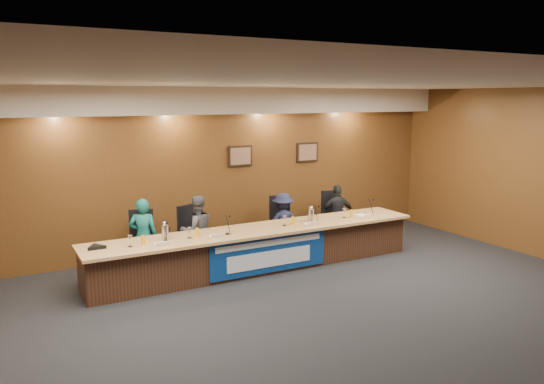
{
  "coord_description": "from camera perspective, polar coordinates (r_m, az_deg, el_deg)",
  "views": [
    {
      "loc": [
        -4.14,
        -5.66,
        3.0
      ],
      "look_at": [
        0.41,
        2.65,
        1.32
      ],
      "focal_mm": 35.0,
      "sensor_mm": 36.0,
      "label": 1
    }
  ],
  "objects": [
    {
      "name": "microphone_b",
      "position": [
        8.93,
        -4.82,
        -4.49
      ],
      "size": [
        0.07,
        0.07,
        0.02
      ],
      "primitive_type": "cylinder",
      "color": "black",
      "rests_on": "dais_top"
    },
    {
      "name": "panelist_a",
      "position": [
        9.36,
        -13.67,
        -4.67
      ],
      "size": [
        0.57,
        0.49,
        1.33
      ],
      "primitive_type": "imported",
      "rotation": [
        0.0,
        0.0,
        2.72
      ],
      "color": "#13605B",
      "rests_on": "floor"
    },
    {
      "name": "microphone_a",
      "position": [
        8.61,
        -11.34,
        -5.21
      ],
      "size": [
        0.07,
        0.07,
        0.02
      ],
      "primitive_type": "cylinder",
      "color": "black",
      "rests_on": "dais_top"
    },
    {
      "name": "banner_text_upper",
      "position": [
        9.01,
        -0.22,
        -5.51
      ],
      "size": [
        2.0,
        0.01,
        0.1
      ],
      "primitive_type": "cube",
      "color": "silver",
      "rests_on": "banner"
    },
    {
      "name": "office_chair_d",
      "position": [
        11.2,
        6.74,
        -3.01
      ],
      "size": [
        0.57,
        0.57,
        0.08
      ],
      "primitive_type": "cube",
      "rotation": [
        0.0,
        0.0,
        -0.22
      ],
      "color": "black",
      "rests_on": "floor"
    },
    {
      "name": "juice_glass_b",
      "position": [
        8.8,
        -8.06,
        -4.33
      ],
      "size": [
        0.06,
        0.06,
        0.15
      ],
      "primitive_type": "cylinder",
      "color": "#F6A50C",
      "rests_on": "dais_top"
    },
    {
      "name": "office_chair_a",
      "position": [
        9.5,
        -13.79,
        -5.61
      ],
      "size": [
        0.59,
        0.59,
        0.08
      ],
      "primitive_type": "cube",
      "rotation": [
        0.0,
        0.0,
        -0.26
      ],
      "color": "black",
      "rests_on": "floor"
    },
    {
      "name": "office_chair_b",
      "position": [
        9.78,
        -8.24,
        -4.96
      ],
      "size": [
        0.63,
        0.63,
        0.08
      ],
      "primitive_type": "cube",
      "rotation": [
        0.0,
        0.0,
        0.39
      ],
      "color": "black",
      "rests_on": "floor"
    },
    {
      "name": "nameplate_b",
      "position": [
        8.69,
        -5.86,
        -4.68
      ],
      "size": [
        0.24,
        0.08,
        0.1
      ],
      "primitive_type": "cube",
      "rotation": [
        0.31,
        0.0,
        0.0
      ],
      "color": "white",
      "rests_on": "dais_top"
    },
    {
      "name": "juice_glass_c",
      "position": [
        9.53,
        2.26,
        -3.13
      ],
      "size": [
        0.06,
        0.06,
        0.15
      ],
      "primitive_type": "cylinder",
      "color": "#F6A50C",
      "rests_on": "dais_top"
    },
    {
      "name": "banner_text_lower",
      "position": [
        9.09,
        -0.22,
        -7.21
      ],
      "size": [
        1.6,
        0.01,
        0.28
      ],
      "primitive_type": "cube",
      "color": "silver",
      "rests_on": "banner"
    },
    {
      "name": "microphone_c",
      "position": [
        9.7,
        4.68,
        -3.31
      ],
      "size": [
        0.07,
        0.07,
        0.02
      ],
      "primitive_type": "cylinder",
      "color": "black",
      "rests_on": "dais_top"
    },
    {
      "name": "soffit",
      "position": [
        10.28,
        -5.03,
        9.75
      ],
      "size": [
        10.0,
        0.5,
        0.5
      ],
      "primitive_type": "cube",
      "color": "beige",
      "rests_on": "wall_back"
    },
    {
      "name": "carafe_right",
      "position": [
        9.82,
        4.21,
        -2.51
      ],
      "size": [
        0.11,
        0.11,
        0.23
      ],
      "primitive_type": "cylinder",
      "color": "silver",
      "rests_on": "dais_top"
    },
    {
      "name": "nameplate_a",
      "position": [
        8.37,
        -11.63,
        -5.42
      ],
      "size": [
        0.24,
        0.08,
        0.1
      ],
      "primitive_type": "cube",
      "rotation": [
        0.31,
        0.0,
        0.0
      ],
      "color": "white",
      "rests_on": "dais_top"
    },
    {
      "name": "water_glass_d",
      "position": [
        10.19,
        7.78,
        -2.27
      ],
      "size": [
        0.08,
        0.08,
        0.18
      ],
      "primitive_type": "cylinder",
      "color": "silver",
      "rests_on": "dais_top"
    },
    {
      "name": "microphone_d",
      "position": [
        10.48,
        10.47,
        -2.44
      ],
      "size": [
        0.07,
        0.07,
        0.02
      ],
      "primitive_type": "cylinder",
      "color": "black",
      "rests_on": "dais_top"
    },
    {
      "name": "water_glass_b",
      "position": [
        8.74,
        -8.88,
        -4.37
      ],
      "size": [
        0.08,
        0.08,
        0.18
      ],
      "primitive_type": "cylinder",
      "color": "silver",
      "rests_on": "dais_top"
    },
    {
      "name": "nameplate_c",
      "position": [
        9.49,
        4.37,
        -3.39
      ],
      "size": [
        0.24,
        0.08,
        0.1
      ],
      "primitive_type": "cube",
      "rotation": [
        0.31,
        0.0,
        0.0
      ],
      "color": "white",
      "rests_on": "dais_top"
    },
    {
      "name": "office_chair_c",
      "position": [
        10.51,
        0.92,
        -3.8
      ],
      "size": [
        0.64,
        0.64,
        0.08
      ],
      "primitive_type": "cube",
      "rotation": [
        0.0,
        0.0,
        -0.43
      ],
      "color": "black",
      "rests_on": "floor"
    },
    {
      "name": "banner",
      "position": [
        9.08,
        -0.26,
        -6.71
      ],
      "size": [
        2.2,
        0.02,
        0.65
      ],
      "primitive_type": "cube",
      "color": "navy",
      "rests_on": "dais_body"
    },
    {
      "name": "water_glass_c",
      "position": [
        9.48,
        1.35,
        -3.1
      ],
      "size": [
        0.08,
        0.08,
        0.18
      ],
      "primitive_type": "cylinder",
      "color": "silver",
      "rests_on": "dais_top"
    },
    {
      "name": "speakerphone",
      "position": [
        8.5,
        -18.39,
        -5.64
      ],
      "size": [
        0.32,
        0.32,
        0.05
      ],
      "primitive_type": "cylinder",
      "color": "black",
      "rests_on": "dais_top"
    },
    {
      "name": "water_glass_a",
      "position": [
        8.43,
        -15.02,
        -5.13
      ],
      "size": [
        0.08,
        0.08,
        0.18
      ],
      "primitive_type": "cylinder",
      "color": "silver",
      "rests_on": "dais_top"
    },
    {
      "name": "nameplate_d",
      "position": [
        10.26,
        10.32,
        -2.51
      ],
      "size": [
        0.24,
        0.08,
        0.1
      ],
      "primitive_type": "cube",
      "rotation": [
        0.31,
        0.0,
        0.0
      ],
      "color": "white",
      "rests_on": "dais_top"
    },
    {
      "name": "dais_body",
      "position": [
        9.44,
        -1.47,
        -6.24
      ],
      "size": [
        6.0,
        0.8,
        0.7
      ],
      "primitive_type": "cube",
      "color": "#3C2114",
      "rests_on": "floor"
    },
    {
      "name": "wall_photo_right",
      "position": [
        11.47,
        3.81,
        4.29
      ],
      "size": [
        0.52,
        0.04,
        0.42
      ],
      "primitive_type": "cube",
      "color": "black",
      "rests_on": "wall_back"
    },
    {
      "name": "juice_glass_a",
      "position": [
        8.49,
        -13.67,
        -5.07
      ],
      "size": [
        0.06,
        0.06,
        0.15
      ],
      "primitive_type": "cylinder",
      "color": "#F6A50C",
      "rests_on": "dais_top"
    },
    {
      "name": "wall_back",
      "position": [
        10.6,
        -5.46,
        2.43
      ],
      "size": [
        10.0,
        0.04,
        3.2
      ],
      "primitive_type": "cube",
      "color": "#573417",
      "rests_on": "floor"
    },
    {
      "name": "paper_stack",
      "position": [
        10.46,
        9.8,
        -2.49
      ],
      "size": [
        0.26,
        0.33,
        0.01
      ],
      "primitive_type": "cube",
      "rotation": [
        0.0,
        0.0,
        0.14
      ],
      "color": "white",
      "rests_on": "dais_top"
    },
    {
      "name": "carafe_left",
      "position": [
        8.71,
        -11.44,
        -4.26
      ],
      "size": [
        0.11,
        0.11,
        0.25
      ],
      "primitive_type": "cylinder",
      "color": "silver",
      "rests_on": "dais_top"
    },
    {
      "name": "panelist_c",
      "position": [
        10.4,
        1.2,
        -3.33
      ],
      "size": [
        0.82,
        0.56,
        1.18
      ],
      "primitive_type": "imported",
      "rotation": [
        0.0,
        0.0,
        2.98
      ],
      "color": "#191E3B",
      "rests_on": "floor"
    },
    {
      "name": "wall_photo_left",
      "position": [
        10.71,
        -3.45,
        3.88
      ],
      "size": [
        0.52,
        0.04,
        0.42
      ],
      "primitive_type": "cube",
      "color": "black",
      "rests_on": "wall_back"
    },
    {
      "name": "panelist_d",
      "position": [
        11.09,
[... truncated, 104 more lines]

